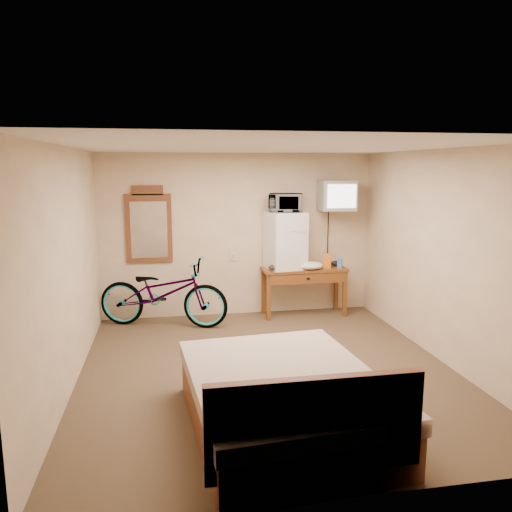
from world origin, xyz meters
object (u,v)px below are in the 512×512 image
object	(u,v)px
wall_mirror	(149,226)
desk	(305,276)
blue_cup	(340,263)
bed	(285,401)
crt_television	(337,195)
microwave	(286,203)
bicycle	(163,293)
mini_fridge	(285,240)

from	to	relation	value
wall_mirror	desk	bearing A→B (deg)	-6.62
blue_cup	wall_mirror	bearing A→B (deg)	173.31
wall_mirror	bed	bearing A→B (deg)	-71.50
blue_cup	crt_television	xyz separation A→B (m)	(-0.05, 0.09, 1.04)
microwave	bicycle	xyz separation A→B (m)	(-1.86, -0.22, -1.26)
desk	bicycle	xyz separation A→B (m)	(-2.16, -0.15, -0.13)
wall_mirror	bicycle	xyz separation A→B (m)	(0.18, -0.42, -0.93)
crt_television	bicycle	bearing A→B (deg)	-176.28
mini_fridge	blue_cup	world-z (taller)	mini_fridge
microwave	wall_mirror	size ratio (longest dim) A/B	0.43
bed	mini_fridge	bearing A→B (deg)	76.55
mini_fridge	microwave	world-z (taller)	microwave
crt_television	wall_mirror	distance (m)	2.87
desk	mini_fridge	xyz separation A→B (m)	(-0.30, 0.07, 0.56)
blue_cup	wall_mirror	size ratio (longest dim) A/B	0.13
mini_fridge	bed	xyz separation A→B (m)	(-0.82, -3.44, -0.89)
bed	bicycle	bearing A→B (deg)	107.84
microwave	bicycle	bearing A→B (deg)	-157.15
mini_fridge	wall_mirror	bearing A→B (deg)	174.26
mini_fridge	blue_cup	size ratio (longest dim) A/B	5.88
desk	crt_television	distance (m)	1.33
microwave	blue_cup	bearing A→B (deg)	7.11
desk	bicycle	size ratio (longest dim) A/B	0.69
desk	wall_mirror	distance (m)	2.49
bicycle	desk	bearing A→B (deg)	-68.46
blue_cup	crt_television	bearing A→B (deg)	119.37
crt_television	bed	distance (m)	4.07
wall_mirror	bicycle	bearing A→B (deg)	-66.67
blue_cup	wall_mirror	world-z (taller)	wall_mirror
microwave	crt_television	bearing A→B (deg)	12.72
desk	bicycle	distance (m)	2.16
desk	microwave	bearing A→B (deg)	167.38
crt_television	wall_mirror	world-z (taller)	crt_television
mini_fridge	bed	distance (m)	3.65
mini_fridge	bicycle	xyz separation A→B (m)	(-1.86, -0.22, -0.69)
blue_cup	bicycle	distance (m)	2.72
mini_fridge	bed	world-z (taller)	mini_fridge
desk	mini_fridge	size ratio (longest dim) A/B	1.50
mini_fridge	bicycle	world-z (taller)	mini_fridge
wall_mirror	bicycle	world-z (taller)	wall_mirror
microwave	blue_cup	distance (m)	1.26
blue_cup	microwave	bearing A→B (deg)	170.99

